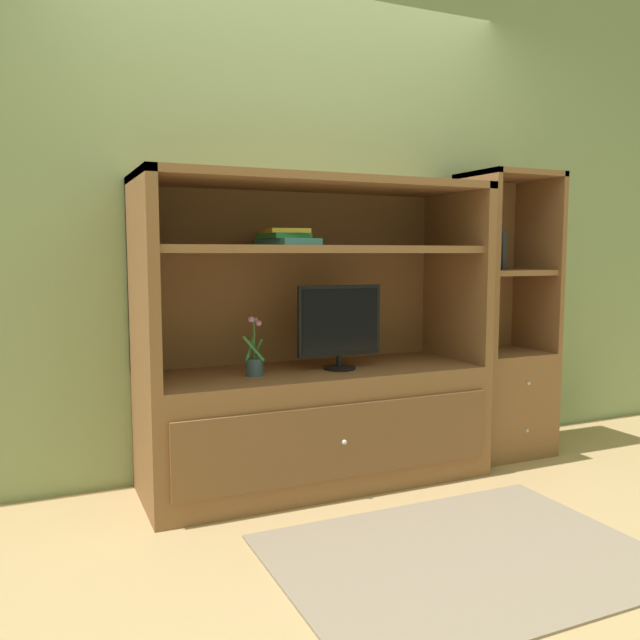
{
  "coord_description": "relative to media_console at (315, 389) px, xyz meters",
  "views": [
    {
      "loc": [
        -1.28,
        -2.51,
        1.14
      ],
      "look_at": [
        0.0,
        0.35,
        0.82
      ],
      "focal_mm": 36.38,
      "sensor_mm": 36.0,
      "label": 1
    }
  ],
  "objects": [
    {
      "name": "painted_rear_wall",
      "position": [
        0.0,
        0.34,
        0.93
      ],
      "size": [
        6.0,
        0.1,
        2.8
      ],
      "primitive_type": "cube",
      "color": "#8C9E6B",
      "rests_on": "ground_plane"
    },
    {
      "name": "tv_monitor",
      "position": [
        0.11,
        -0.06,
        0.33
      ],
      "size": [
        0.44,
        0.16,
        0.42
      ],
      "color": "black",
      "rests_on": "media_console"
    },
    {
      "name": "potted_plant",
      "position": [
        -0.33,
        -0.05,
        0.17
      ],
      "size": [
        0.1,
        0.1,
        0.28
      ],
      "color": "#384C56",
      "rests_on": "media_console"
    },
    {
      "name": "bookshelf_tall",
      "position": [
        1.17,
        0.0,
        0.06
      ],
      "size": [
        0.48,
        0.42,
        1.59
      ],
      "color": "brown",
      "rests_on": "ground_plane"
    },
    {
      "name": "magazine_stack",
      "position": [
        -0.16,
        -0.01,
        0.75
      ],
      "size": [
        0.23,
        0.36,
        0.08
      ],
      "color": "teal",
      "rests_on": "media_console"
    },
    {
      "name": "area_rug",
      "position": [
        0.17,
        -1.01,
        -0.46
      ],
      "size": [
        1.42,
        1.03,
        0.01
      ],
      "primitive_type": "cube",
      "color": "gray",
      "rests_on": "ground_plane"
    },
    {
      "name": "ground_plane",
      "position": [
        0.0,
        -0.41,
        -0.47
      ],
      "size": [
        8.0,
        8.0,
        0.0
      ],
      "primitive_type": "plane",
      "color": "tan"
    },
    {
      "name": "media_console",
      "position": [
        0.0,
        0.0,
        0.0
      ],
      "size": [
        1.71,
        0.63,
        1.5
      ],
      "color": "brown",
      "rests_on": "ground_plane"
    },
    {
      "name": "upright_book_row",
      "position": [
        1.05,
        -0.01,
        0.69
      ],
      "size": [
        0.11,
        0.15,
        0.25
      ],
      "color": "gold",
      "rests_on": "bookshelf_tall"
    }
  ]
}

